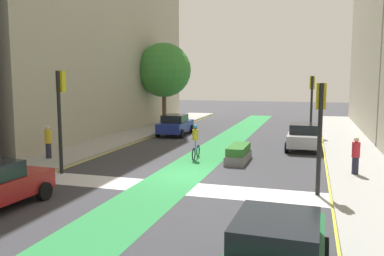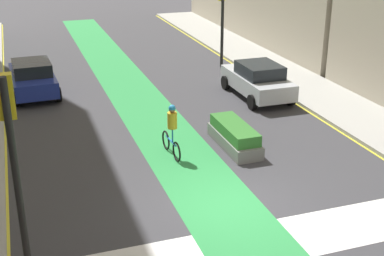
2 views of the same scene
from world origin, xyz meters
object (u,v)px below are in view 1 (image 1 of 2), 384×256
Objects in this scene: car_silver_right_far at (304,136)px; pedestrian_sidewalk_left_a at (48,142)px; traffic_signal_far_right at (312,95)px; street_tree_near at (164,70)px; traffic_signal_near_left at (60,102)px; car_blue_left_far at (175,125)px; traffic_signal_near_right at (320,117)px; cyclist_in_lane at (196,141)px; pedestrian_sidewalk_right_a at (356,155)px; car_green_right_near at (277,253)px; median_planter at (239,154)px.

pedestrian_sidewalk_left_a reaches higher than car_silver_right_far.
traffic_signal_far_right is 13.32m from street_tree_near.
pedestrian_sidewalk_left_a is 16.79m from street_tree_near.
traffic_signal_near_left reaches higher than car_blue_left_far.
traffic_signal_near_right is at bearing -85.75° from car_silver_right_far.
cyclist_in_lane reaches higher than pedestrian_sidewalk_right_a.
traffic_signal_near_right is 15.08m from traffic_signal_far_right.
traffic_signal_near_left is at bearing -93.81° from car_blue_left_far.
pedestrian_sidewalk_left_a is (-12.59, -7.41, 0.22)m from car_silver_right_far.
car_silver_right_far is 17.12m from car_green_right_near.
pedestrian_sidewalk_left_a is at bearing -90.95° from street_tree_near.
traffic_signal_near_right is 4.01m from pedestrian_sidewalk_right_a.
traffic_signal_far_right reaches higher than median_planter.
cyclist_in_lane is 7.64m from pedestrian_sidewalk_left_a.
car_green_right_near is 0.59× the size of street_tree_near.
car_blue_left_far is at bearing 139.07° from pedestrian_sidewalk_right_a.
cyclist_in_lane is (4.89, 4.73, -2.24)m from traffic_signal_near_left.
pedestrian_sidewalk_left_a is 9.85m from median_planter.
cyclist_in_lane is at bearing -138.60° from car_silver_right_far.
median_planter is at bearing 1.00° from cyclist_in_lane.
cyclist_in_lane is (-5.26, 12.34, 0.17)m from car_green_right_near.
traffic_signal_far_right is 1.04× the size of car_blue_left_far.
cyclist_in_lane is at bearing -119.78° from traffic_signal_far_right.
car_green_right_near is at bearing -65.87° from car_blue_left_far.
cyclist_in_lane is 1.15× the size of pedestrian_sidewalk_right_a.
traffic_signal_far_right is 2.39× the size of cyclist_in_lane.
street_tree_near reaches higher than car_blue_left_far.
traffic_signal_near_right is 1.45× the size of median_planter.
traffic_signal_far_right is at bearing 44.54° from pedestrian_sidewalk_left_a.
traffic_signal_far_right is at bearing 85.96° from car_silver_right_far.
pedestrian_sidewalk_left_a is (-14.89, -0.84, 0.06)m from pedestrian_sidewalk_right_a.
traffic_signal_near_left is at bearing -125.74° from traffic_signal_far_right.
car_blue_left_far is 0.59× the size of street_tree_near.
traffic_signal_near_right is 11.04m from traffic_signal_near_left.
median_planter is at bearing 103.49° from car_green_right_near.
street_tree_near reaches higher than pedestrian_sidewalk_right_a.
traffic_signal_near_right is at bearing -9.86° from pedestrian_sidewalk_left_a.
pedestrian_sidewalk_left_a reaches higher than median_planter.
traffic_signal_far_right is 18.31m from pedestrian_sidewalk_left_a.
traffic_signal_near_right is 0.56× the size of street_tree_near.
car_blue_left_far is at bearing 127.31° from traffic_signal_near_right.
traffic_signal_near_right is 0.89× the size of traffic_signal_near_left.
median_planter is (2.29, 0.04, -0.57)m from cyclist_in_lane.
car_blue_left_far is at bearing -61.45° from street_tree_near.
cyclist_in_lane reaches higher than car_silver_right_far.
pedestrian_sidewalk_right_a is at bearing 76.90° from car_green_right_near.
traffic_signal_far_right is at bearing 70.85° from median_planter.
cyclist_in_lane is at bearing 166.88° from pedestrian_sidewalk_right_a.
traffic_signal_near_right reaches higher than median_planter.
median_planter is (-3.50, -10.09, -2.70)m from traffic_signal_far_right.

